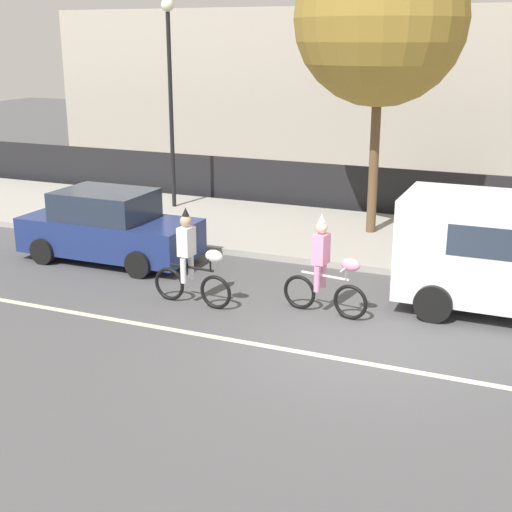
{
  "coord_description": "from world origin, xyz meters",
  "views": [
    {
      "loc": [
        2.84,
        -10.71,
        4.96
      ],
      "look_at": [
        -2.2,
        1.2,
        1.0
      ],
      "focal_mm": 50.0,
      "sensor_mm": 36.0,
      "label": 1
    }
  ],
  "objects_px": {
    "parade_cyclist_pink": "(326,271)",
    "parked_car_navy": "(109,228)",
    "parade_cyclist_zebra": "(192,263)",
    "street_lamp_post": "(170,74)"
  },
  "relations": [
    {
      "from": "parade_cyclist_zebra",
      "to": "parked_car_navy",
      "type": "xyz_separation_m",
      "value": [
        -3.13,
        1.84,
        -0.06
      ]
    },
    {
      "from": "parade_cyclist_pink",
      "to": "parked_car_navy",
      "type": "bearing_deg",
      "value": 166.83
    },
    {
      "from": "parade_cyclist_zebra",
      "to": "parade_cyclist_pink",
      "type": "distance_m",
      "value": 2.57
    },
    {
      "from": "street_lamp_post",
      "to": "parade_cyclist_pink",
      "type": "bearing_deg",
      "value": -42.88
    },
    {
      "from": "parade_cyclist_zebra",
      "to": "parade_cyclist_pink",
      "type": "height_order",
      "value": "same"
    },
    {
      "from": "parade_cyclist_zebra",
      "to": "street_lamp_post",
      "type": "relative_size",
      "value": 0.33
    },
    {
      "from": "parked_car_navy",
      "to": "street_lamp_post",
      "type": "xyz_separation_m",
      "value": [
        -1.04,
        4.88,
        3.21
      ]
    },
    {
      "from": "parade_cyclist_pink",
      "to": "parade_cyclist_zebra",
      "type": "bearing_deg",
      "value": -168.43
    },
    {
      "from": "parade_cyclist_zebra",
      "to": "street_lamp_post",
      "type": "distance_m",
      "value": 8.51
    },
    {
      "from": "parade_cyclist_pink",
      "to": "parked_car_navy",
      "type": "xyz_separation_m",
      "value": [
        -5.64,
        1.32,
        -0.06
      ]
    }
  ]
}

